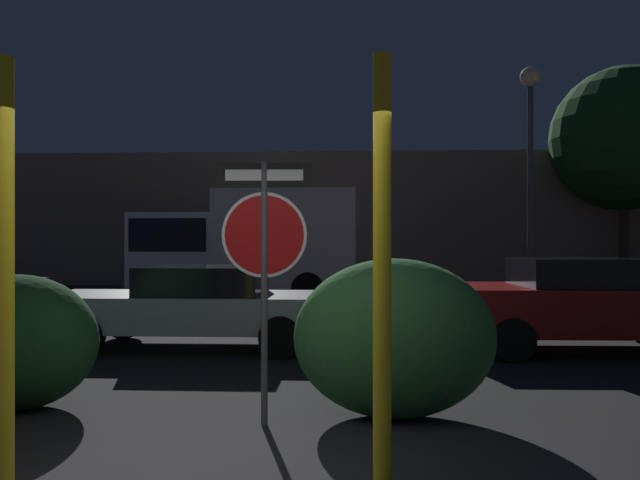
# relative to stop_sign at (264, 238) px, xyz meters

# --- Properties ---
(road_center_stripe) EXTENTS (35.50, 0.12, 0.01)m
(road_center_stripe) POSITION_rel_stop_sign_xyz_m (-0.15, 5.47, -1.68)
(road_center_stripe) COLOR gold
(road_center_stripe) RESTS_ON ground_plane
(stop_sign) EXTENTS (0.86, 0.06, 2.38)m
(stop_sign) POSITION_rel_stop_sign_xyz_m (0.00, 0.00, 0.00)
(stop_sign) COLOR #4C4C51
(stop_sign) RESTS_ON ground_plane
(yellow_pole_left) EXTENTS (0.17, 0.17, 2.83)m
(yellow_pole_left) POSITION_rel_stop_sign_xyz_m (-1.45, -1.72, -0.27)
(yellow_pole_left) COLOR yellow
(yellow_pole_left) RESTS_ON ground_plane
(yellow_pole_right) EXTENTS (0.12, 0.12, 2.89)m
(yellow_pole_right) POSITION_rel_stop_sign_xyz_m (0.99, -1.47, -0.24)
(yellow_pole_right) COLOR yellow
(yellow_pole_right) RESTS_ON ground_plane
(hedge_bush_1) EXTENTS (1.59, 1.20, 1.33)m
(hedge_bush_1) POSITION_rel_stop_sign_xyz_m (-2.50, 0.39, -1.02)
(hedge_bush_1) COLOR #19421E
(hedge_bush_1) RESTS_ON ground_plane
(hedge_bush_2) EXTENTS (1.89, 1.07, 1.49)m
(hedge_bush_2) POSITION_rel_stop_sign_xyz_m (1.18, 0.28, -0.94)
(hedge_bush_2) COLOR #2D6633
(hedge_bush_2) RESTS_ON ground_plane
(passing_car_2) EXTENTS (4.66, 1.83, 1.26)m
(passing_car_2) POSITION_rel_stop_sign_xyz_m (-1.60, 3.93, -1.03)
(passing_car_2) COLOR silver
(passing_car_2) RESTS_ON ground_plane
(passing_car_3) EXTENTS (4.40, 2.05, 1.39)m
(passing_car_3) POSITION_rel_stop_sign_xyz_m (4.27, 3.98, -0.97)
(passing_car_3) COLOR maroon
(passing_car_3) RESTS_ON ground_plane
(delivery_truck) EXTENTS (6.12, 2.67, 3.01)m
(delivery_truck) POSITION_rel_stop_sign_xyz_m (-2.13, 11.53, -0.08)
(delivery_truck) COLOR silver
(delivery_truck) RESTS_ON ground_plane
(street_lamp) EXTENTS (0.55, 0.55, 6.33)m
(street_lamp) POSITION_rel_stop_sign_xyz_m (5.58, 11.42, 2.87)
(street_lamp) COLOR #4C4C51
(street_lamp) RESTS_ON ground_plane
(tree_0) EXTENTS (4.90, 4.90, 7.58)m
(tree_0) POSITION_rel_stop_sign_xyz_m (10.06, 16.15, 3.43)
(tree_0) COLOR #422D1E
(tree_0) RESTS_ON ground_plane
(building_backdrop) EXTENTS (29.35, 4.82, 4.88)m
(building_backdrop) POSITION_rel_stop_sign_xyz_m (-1.40, 19.33, 0.76)
(building_backdrop) COLOR #7A6B5B
(building_backdrop) RESTS_ON ground_plane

